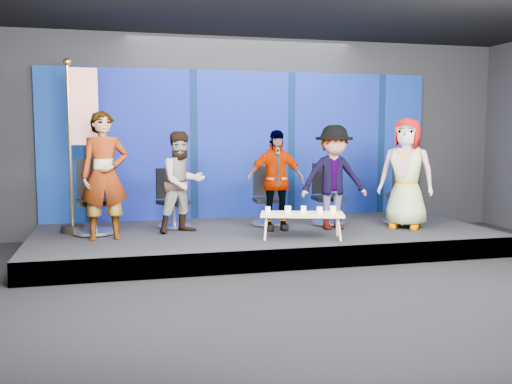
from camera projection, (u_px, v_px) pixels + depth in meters
ground at (320, 291)px, 6.55m from camera, size 10.00×10.00×0.00m
room_walls at (322, 77)px, 6.30m from camera, size 10.02×8.02×3.51m
riser at (264, 239)px, 8.94m from camera, size 7.00×3.00×0.30m
backdrop at (243, 145)px, 10.19m from camera, size 7.00×0.08×2.60m
chair_a at (94, 209)px, 8.53m from camera, size 0.69×0.69×1.13m
panelist_a at (104, 176)px, 8.06m from camera, size 0.70×0.49×1.82m
chair_b at (173, 208)px, 9.12m from camera, size 0.69×0.69×0.95m
panelist_b at (182, 182)px, 8.63m from camera, size 0.91×0.82×1.54m
chair_c at (267, 206)px, 9.39m from camera, size 0.58×0.58×0.96m
panelist_c at (275, 180)px, 8.85m from camera, size 0.94×0.44×1.56m
chair_d at (327, 204)px, 9.46m from camera, size 0.60×0.60×1.01m
panelist_d at (334, 178)px, 8.91m from camera, size 1.08×0.66×1.63m
chair_e at (403, 202)px, 9.55m from camera, size 0.86×0.86×1.08m
panelist_e at (406, 173)px, 9.00m from camera, size 1.01×0.97×1.75m
coffee_table at (302, 215)px, 8.19m from camera, size 1.28×0.82×0.36m
mug_a at (268, 210)px, 8.21m from camera, size 0.08×0.08×0.09m
mug_b at (288, 210)px, 8.15m from camera, size 0.09×0.09×0.11m
mug_c at (304, 209)px, 8.27m from camera, size 0.08×0.08×0.09m
mug_d at (320, 210)px, 8.12m from camera, size 0.08×0.08×0.10m
mug_e at (333, 210)px, 8.19m from camera, size 0.09×0.09×0.10m
flag_stand at (79, 141)px, 8.57m from camera, size 0.60×0.35×2.62m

